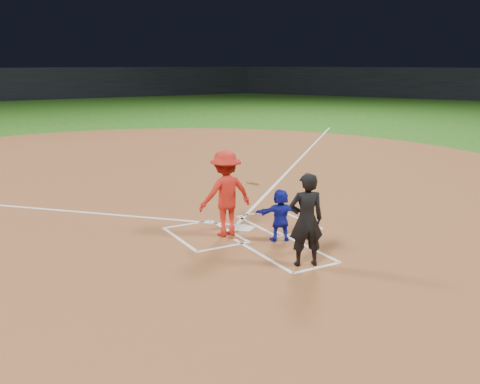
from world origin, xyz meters
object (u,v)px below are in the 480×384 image
home_plate (243,228)px  umpire (306,220)px  batter_at_plate (226,193)px  catcher (280,215)px

home_plate → umpire: (-0.10, -2.56, 0.88)m
umpire → batter_at_plate: size_ratio=0.94×
home_plate → catcher: bearing=103.8°
home_plate → catcher: size_ratio=0.52×
home_plate → umpire: size_ratio=0.34×
umpire → batter_at_plate: (-0.45, 2.34, 0.05)m
catcher → batter_at_plate: bearing=-26.7°
catcher → umpire: (-0.38, -1.43, 0.32)m
catcher → umpire: size_ratio=0.64×
home_plate → catcher: (0.28, -1.13, 0.56)m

